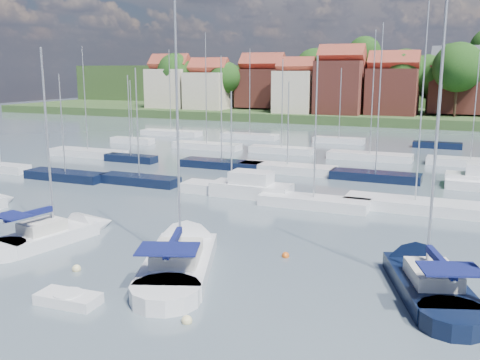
% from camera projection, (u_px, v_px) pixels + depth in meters
% --- Properties ---
extents(ground, '(260.00, 260.00, 0.00)m').
position_uv_depth(ground, '(357.00, 164.00, 62.42)').
color(ground, '#475861').
rests_on(ground, ground).
extents(sailboat_left, '(4.39, 9.95, 13.19)m').
position_uv_depth(sailboat_left, '(61.00, 234.00, 34.74)').
color(sailboat_left, silver).
rests_on(sailboat_left, ground).
extents(sailboat_centre, '(7.79, 13.39, 17.60)m').
position_uv_depth(sailboat_centre, '(184.00, 254.00, 31.04)').
color(sailboat_centre, silver).
rests_on(sailboat_centre, ground).
extents(sailboat_navy, '(6.68, 11.76, 15.82)m').
position_uv_depth(sailboat_navy, '(421.00, 276.00, 27.66)').
color(sailboat_navy, black).
rests_on(sailboat_navy, ground).
extents(tender, '(3.08, 1.56, 0.65)m').
position_uv_depth(tender, '(68.00, 299.00, 25.16)').
color(tender, silver).
rests_on(tender, ground).
extents(buoy_c, '(0.49, 0.49, 0.49)m').
position_uv_depth(buoy_c, '(77.00, 271.00, 29.35)').
color(buoy_c, beige).
rests_on(buoy_c, ground).
extents(buoy_d, '(0.48, 0.48, 0.48)m').
position_uv_depth(buoy_d, '(187.00, 323.00, 23.32)').
color(buoy_d, beige).
rests_on(buoy_d, ground).
extents(buoy_e, '(0.44, 0.44, 0.44)m').
position_uv_depth(buoy_e, '(286.00, 257.00, 31.46)').
color(buoy_e, '#D85914').
rests_on(buoy_e, ground).
extents(marina_field, '(79.62, 41.41, 15.93)m').
position_uv_depth(marina_field, '(366.00, 169.00, 57.23)').
color(marina_field, silver).
rests_on(marina_field, ground).
extents(far_shore_town, '(212.46, 90.00, 22.27)m').
position_uv_depth(far_shore_town, '(432.00, 93.00, 144.14)').
color(far_shore_town, '#324924').
rests_on(far_shore_town, ground).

